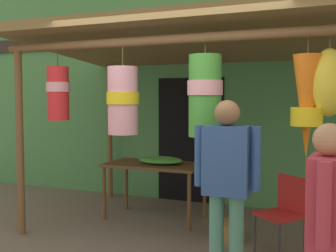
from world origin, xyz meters
name	(u,v)px	position (x,y,z in m)	size (l,w,h in m)	color
ground_plane	(174,251)	(0.00, 0.00, 0.00)	(30.00, 30.00, 0.00)	#60564C
shop_facade	(228,68)	(0.00, 2.31, 2.15)	(11.03, 0.29, 4.30)	#47844C
market_stall_canopy	(198,55)	(0.04, 0.70, 2.19)	(4.35, 2.64, 2.55)	brown
display_table	(155,169)	(-0.71, 1.07, 0.69)	(1.34, 0.74, 0.77)	brown
flower_heap_on_table	(161,160)	(-0.61, 1.06, 0.82)	(0.62, 0.44, 0.10)	green
folding_chair	(285,208)	(1.13, 0.36, 0.50)	(0.56, 0.56, 0.84)	#AD1E1E
wicker_basket_by_table	(228,231)	(0.45, 0.62, 0.10)	(0.38, 0.38, 0.20)	olive
vendor_in_orange	(227,177)	(0.73, -0.58, 0.97)	(0.59, 0.22, 1.65)	#4C8E7A
shopper_by_bananas	(327,223)	(1.59, -1.38, 0.88)	(0.24, 0.59, 1.51)	#B23347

